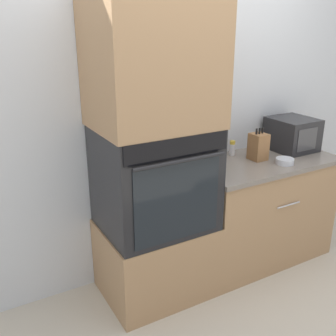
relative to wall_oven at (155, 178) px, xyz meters
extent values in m
plane|color=beige|center=(0.37, -0.30, -0.89)|extent=(12.00, 12.00, 0.00)
cube|color=silver|center=(0.37, 0.33, 0.36)|extent=(8.00, 0.05, 2.50)
cube|color=#A87F56|center=(0.00, 0.00, -0.62)|extent=(0.75, 0.60, 0.54)
cube|color=black|center=(0.00, 0.00, 0.00)|extent=(0.73, 0.59, 0.70)
cube|color=black|center=(0.00, -0.30, 0.29)|extent=(0.70, 0.01, 0.12)
cube|color=#3FBFF2|center=(0.00, -0.30, 0.29)|extent=(0.09, 0.00, 0.03)
cube|color=black|center=(0.00, -0.30, -0.05)|extent=(0.60, 0.01, 0.53)
cylinder|color=black|center=(0.00, -0.33, 0.22)|extent=(0.62, 0.02, 0.02)
cube|color=#A87F56|center=(0.00, 0.00, 0.77)|extent=(0.75, 0.60, 0.83)
cube|color=#A87F56|center=(0.96, 0.00, -0.48)|extent=(1.17, 0.60, 0.83)
cube|color=slate|center=(0.96, 0.00, -0.05)|extent=(1.19, 0.63, 0.03)
cylinder|color=#B7B7BC|center=(0.96, -0.31, -0.30)|extent=(0.22, 0.01, 0.01)
cube|color=#232326|center=(1.34, 0.09, 0.10)|extent=(0.34, 0.36, 0.27)
cube|color=#3D3D3F|center=(1.32, -0.10, 0.10)|extent=(0.21, 0.01, 0.18)
cube|color=olive|center=(0.92, 0.02, 0.07)|extent=(0.12, 0.13, 0.21)
cylinder|color=black|center=(0.89, 0.02, 0.20)|extent=(0.02, 0.02, 0.04)
cylinder|color=black|center=(0.92, 0.02, 0.20)|extent=(0.02, 0.02, 0.04)
cylinder|color=black|center=(0.95, 0.02, 0.20)|extent=(0.02, 0.02, 0.04)
cylinder|color=silver|center=(1.03, -0.16, -0.01)|extent=(0.14, 0.14, 0.04)
cylinder|color=silver|center=(0.82, 0.21, 0.01)|extent=(0.05, 0.05, 0.09)
cylinder|color=gold|center=(0.82, 0.21, 0.07)|extent=(0.04, 0.04, 0.03)
cylinder|color=silver|center=(0.52, 0.06, 0.00)|extent=(0.04, 0.04, 0.06)
cylinder|color=#B7B7BC|center=(0.52, 0.06, 0.03)|extent=(0.04, 0.04, 0.02)
camera|label=1|loc=(-1.13, -2.16, 0.97)|focal=42.00mm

